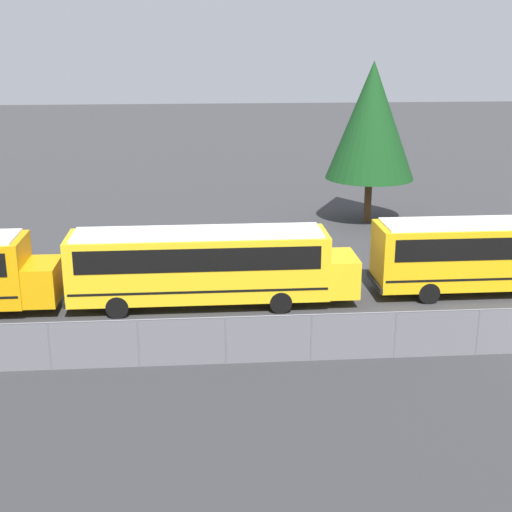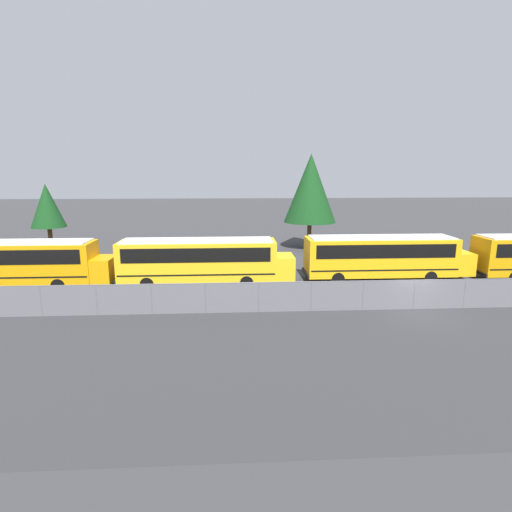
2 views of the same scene
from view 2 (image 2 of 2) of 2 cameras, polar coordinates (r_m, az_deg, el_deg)
name	(u,v)px [view 2 (image 2 of 2)]	position (r m, az deg, el deg)	size (l,w,h in m)	color
ground_plane	(413,309)	(25.17, 21.50, -7.06)	(200.00, 200.00, 0.00)	#38383A
road_strip	(473,355)	(20.26, 28.64, -12.34)	(136.05, 12.00, 0.01)	#333335
fence	(414,294)	(24.90, 21.66, -5.09)	(102.12, 0.07, 1.77)	#9EA0A5
school_bus_1	(17,261)	(31.55, -30.96, -0.59)	(12.18, 2.56, 3.26)	orange
school_bus_2	(202,258)	(28.02, -7.75, -0.35)	(12.18, 2.56, 3.26)	yellow
school_bus_3	(383,255)	(30.52, 17.74, 0.19)	(12.18, 2.56, 3.26)	yellow
tree_1	(310,188)	(41.49, 7.79, 9.55)	(5.31, 5.31, 9.64)	#51381E
tree_3	(47,206)	(45.99, -27.68, 6.36)	(3.40, 3.40, 6.68)	#51381E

